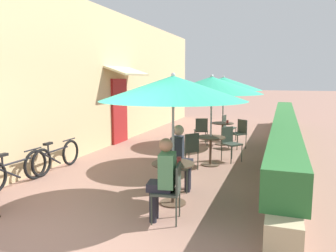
{
  "coord_description": "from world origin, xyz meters",
  "views": [
    {
      "loc": [
        2.67,
        -3.28,
        2.1
      ],
      "look_at": [
        0.15,
        3.88,
        1.0
      ],
      "focal_mm": 35.0,
      "sensor_mm": 36.0,
      "label": 1
    }
  ],
  "objects_px": {
    "coffee_cup_far": "(227,122)",
    "patio_table_mid": "(211,145)",
    "cafe_chair_near_left": "(174,163)",
    "cafe_chair_far_left": "(227,126)",
    "patio_table_near": "(173,176)",
    "cafe_chair_mid_left": "(230,141)",
    "cafe_chair_far_back": "(240,131)",
    "seated_patron_near_right": "(164,176)",
    "coffee_cup_near": "(179,160)",
    "cafe_chair_far_right": "(201,129)",
    "cafe_chair_mid_right": "(189,148)",
    "bicycle_leaning": "(15,170)",
    "patio_umbrella_mid": "(212,85)",
    "seated_patron_near_left": "(180,155)",
    "bicycle_second": "(57,157)",
    "patio_table_far": "(222,129)",
    "patio_umbrella_far": "(223,84)",
    "cafe_chair_near_right": "(171,188)",
    "patio_umbrella_near": "(173,88)"
  },
  "relations": [
    {
      "from": "bicycle_second",
      "to": "coffee_cup_far",
      "type": "bearing_deg",
      "value": 52.62
    },
    {
      "from": "coffee_cup_near",
      "to": "patio_table_near",
      "type": "bearing_deg",
      "value": -131.14
    },
    {
      "from": "patio_umbrella_far",
      "to": "seated_patron_near_right",
      "type": "bearing_deg",
      "value": -88.18
    },
    {
      "from": "patio_umbrella_mid",
      "to": "cafe_chair_mid_right",
      "type": "distance_m",
      "value": 1.59
    },
    {
      "from": "cafe_chair_far_right",
      "to": "coffee_cup_far",
      "type": "relative_size",
      "value": 9.67
    },
    {
      "from": "patio_table_near",
      "to": "patio_table_mid",
      "type": "relative_size",
      "value": 1.0
    },
    {
      "from": "cafe_chair_near_left",
      "to": "cafe_chair_far_back",
      "type": "height_order",
      "value": "same"
    },
    {
      "from": "patio_umbrella_near",
      "to": "coffee_cup_far",
      "type": "distance_m",
      "value": 5.47
    },
    {
      "from": "patio_table_near",
      "to": "seated_patron_near_left",
      "type": "distance_m",
      "value": 0.72
    },
    {
      "from": "cafe_chair_near_right",
      "to": "patio_umbrella_far",
      "type": "relative_size",
      "value": 0.36
    },
    {
      "from": "cafe_chair_far_right",
      "to": "patio_umbrella_far",
      "type": "bearing_deg",
      "value": 6.28
    },
    {
      "from": "seated_patron_near_left",
      "to": "cafe_chair_near_right",
      "type": "distance_m",
      "value": 1.4
    },
    {
      "from": "cafe_chair_mid_right",
      "to": "cafe_chair_near_right",
      "type": "bearing_deg",
      "value": -130.9
    },
    {
      "from": "coffee_cup_far",
      "to": "patio_table_mid",
      "type": "bearing_deg",
      "value": -89.47
    },
    {
      "from": "seated_patron_near_right",
      "to": "patio_umbrella_mid",
      "type": "relative_size",
      "value": 0.52
    },
    {
      "from": "cafe_chair_mid_left",
      "to": "cafe_chair_far_back",
      "type": "bearing_deg",
      "value": -142.37
    },
    {
      "from": "bicycle_second",
      "to": "cafe_chair_mid_right",
      "type": "bearing_deg",
      "value": 19.59
    },
    {
      "from": "coffee_cup_near",
      "to": "cafe_chair_mid_right",
      "type": "bearing_deg",
      "value": 100.87
    },
    {
      "from": "cafe_chair_mid_right",
      "to": "patio_table_near",
      "type": "bearing_deg",
      "value": -132.87
    },
    {
      "from": "patio_table_near",
      "to": "patio_table_far",
      "type": "height_order",
      "value": "same"
    },
    {
      "from": "cafe_chair_far_left",
      "to": "cafe_chair_far_back",
      "type": "relative_size",
      "value": 1.0
    },
    {
      "from": "patio_umbrella_near",
      "to": "coffee_cup_far",
      "type": "bearing_deg",
      "value": 89.5
    },
    {
      "from": "coffee_cup_near",
      "to": "bicycle_leaning",
      "type": "distance_m",
      "value": 3.3
    },
    {
      "from": "seated_patron_near_left",
      "to": "patio_table_mid",
      "type": "height_order",
      "value": "seated_patron_near_left"
    },
    {
      "from": "cafe_chair_near_left",
      "to": "seated_patron_near_right",
      "type": "bearing_deg",
      "value": 1.69
    },
    {
      "from": "patio_table_near",
      "to": "patio_table_mid",
      "type": "height_order",
      "value": "same"
    },
    {
      "from": "cafe_chair_far_back",
      "to": "coffee_cup_far",
      "type": "xyz_separation_m",
      "value": [
        -0.44,
        0.4,
        0.23
      ]
    },
    {
      "from": "cafe_chair_far_right",
      "to": "cafe_chair_mid_left",
      "type": "bearing_deg",
      "value": -76.73
    },
    {
      "from": "patio_table_mid",
      "to": "patio_table_far",
      "type": "relative_size",
      "value": 1.0
    },
    {
      "from": "cafe_chair_near_left",
      "to": "cafe_chair_far_left",
      "type": "distance_m",
      "value": 5.34
    },
    {
      "from": "cafe_chair_near_right",
      "to": "cafe_chair_far_left",
      "type": "distance_m",
      "value": 6.69
    },
    {
      "from": "patio_umbrella_mid",
      "to": "cafe_chair_far_left",
      "type": "relative_size",
      "value": 2.77
    },
    {
      "from": "cafe_chair_near_left",
      "to": "cafe_chair_far_back",
      "type": "distance_m",
      "value": 4.32
    },
    {
      "from": "seated_patron_near_left",
      "to": "patio_table_far",
      "type": "relative_size",
      "value": 1.76
    },
    {
      "from": "cafe_chair_far_right",
      "to": "bicycle_second",
      "type": "height_order",
      "value": "cafe_chair_far_right"
    },
    {
      "from": "patio_table_mid",
      "to": "patio_umbrella_mid",
      "type": "bearing_deg",
      "value": 0.0
    },
    {
      "from": "cafe_chair_far_back",
      "to": "cafe_chair_near_right",
      "type": "bearing_deg",
      "value": 126.13
    },
    {
      "from": "coffee_cup_far",
      "to": "seated_patron_near_left",
      "type": "bearing_deg",
      "value": -91.62
    },
    {
      "from": "cafe_chair_mid_left",
      "to": "coffee_cup_far",
      "type": "relative_size",
      "value": 9.67
    },
    {
      "from": "bicycle_leaning",
      "to": "patio_table_mid",
      "type": "bearing_deg",
      "value": 43.85
    },
    {
      "from": "patio_table_near",
      "to": "coffee_cup_near",
      "type": "bearing_deg",
      "value": 48.86
    },
    {
      "from": "cafe_chair_far_right",
      "to": "patio_umbrella_mid",
      "type": "bearing_deg",
      "value": -91.92
    },
    {
      "from": "seated_patron_near_left",
      "to": "coffee_cup_near",
      "type": "xyz_separation_m",
      "value": [
        0.16,
        -0.6,
        0.06
      ]
    },
    {
      "from": "cafe_chair_near_right",
      "to": "cafe_chair_far_left",
      "type": "bearing_deg",
      "value": -7.64
    },
    {
      "from": "patio_table_far",
      "to": "seated_patron_near_right",
      "type": "bearing_deg",
      "value": -88.18
    },
    {
      "from": "patio_umbrella_near",
      "to": "cafe_chair_near_left",
      "type": "height_order",
      "value": "patio_umbrella_near"
    },
    {
      "from": "coffee_cup_far",
      "to": "patio_umbrella_mid",
      "type": "bearing_deg",
      "value": -89.47
    },
    {
      "from": "seated_patron_near_right",
      "to": "bicycle_leaning",
      "type": "relative_size",
      "value": 0.75
    },
    {
      "from": "cafe_chair_near_right",
      "to": "bicycle_second",
      "type": "height_order",
      "value": "cafe_chair_near_right"
    },
    {
      "from": "patio_table_near",
      "to": "cafe_chair_far_left",
      "type": "bearing_deg",
      "value": 90.69
    }
  ]
}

